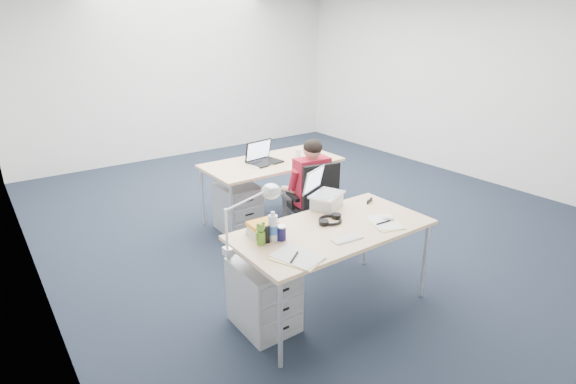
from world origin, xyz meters
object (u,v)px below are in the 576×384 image
(cordless_phone, at_px, (267,235))
(office_chair, at_px, (313,222))
(water_bottle, at_px, (273,226))
(wireless_keyboard, at_px, (347,239))
(bear_figurine, at_px, (261,233))
(dark_laptop, at_px, (265,152))
(drawer_pedestal_far, at_px, (238,208))
(desk_far, at_px, (272,165))
(silver_laptop, at_px, (327,190))
(seated_person, at_px, (305,190))
(sunglasses, at_px, (370,201))
(desk_lamp, at_px, (244,219))
(desk_near, at_px, (332,233))
(computer_mouse, at_px, (388,218))
(headphones, at_px, (330,219))
(book_stack, at_px, (263,228))
(drawer_pedestal_near, at_px, (264,295))
(far_cup, at_px, (298,153))
(can_koozie, at_px, (281,233))

(cordless_phone, bearing_deg, office_chair, 50.90)
(water_bottle, bearing_deg, wireless_keyboard, -33.94)
(bear_figurine, relative_size, dark_laptop, 0.47)
(drawer_pedestal_far, distance_m, water_bottle, 1.88)
(desk_far, height_order, wireless_keyboard, wireless_keyboard)
(office_chair, bearing_deg, water_bottle, -128.13)
(silver_laptop, bearing_deg, drawer_pedestal_far, 70.64)
(seated_person, bearing_deg, desk_far, 93.68)
(office_chair, height_order, sunglasses, office_chair)
(drawer_pedestal_far, distance_m, silver_laptop, 1.56)
(sunglasses, distance_m, desk_lamp, 1.40)
(silver_laptop, height_order, wireless_keyboard, silver_laptop)
(desk_near, xyz_separation_m, office_chair, (0.59, 0.97, -0.41))
(drawer_pedestal_far, bearing_deg, computer_mouse, -80.02)
(office_chair, xyz_separation_m, silver_laptop, (-0.36, -0.62, 0.63))
(desk_near, xyz_separation_m, desk_lamp, (-0.75, 0.08, 0.28))
(seated_person, xyz_separation_m, headphones, (-0.54, -1.03, 0.17))
(book_stack, distance_m, desk_lamp, 0.34)
(drawer_pedestal_far, xyz_separation_m, wireless_keyboard, (-0.17, -1.99, 0.46))
(silver_laptop, relative_size, computer_mouse, 3.15)
(silver_laptop, bearing_deg, dark_laptop, 54.65)
(bear_figurine, bearing_deg, dark_laptop, 35.58)
(book_stack, height_order, cordless_phone, cordless_phone)
(headphones, distance_m, desk_lamp, 0.84)
(wireless_keyboard, height_order, bear_figurine, bear_figurine)
(dark_laptop, bearing_deg, headphones, -113.89)
(desk_far, relative_size, sunglasses, 13.60)
(desk_far, bearing_deg, wireless_keyboard, -108.54)
(drawer_pedestal_near, distance_m, far_cup, 2.34)
(bear_figurine, bearing_deg, wireless_keyboard, -49.28)
(drawer_pedestal_far, distance_m, dark_laptop, 0.72)
(silver_laptop, height_order, far_cup, silver_laptop)
(drawer_pedestal_near, distance_m, wireless_keyboard, 0.78)
(sunglasses, bearing_deg, office_chair, 71.37)
(bear_figurine, distance_m, cordless_phone, 0.05)
(silver_laptop, relative_size, water_bottle, 1.45)
(desk_near, distance_m, office_chair, 1.21)
(book_stack, bearing_deg, bear_figurine, -128.14)
(drawer_pedestal_far, bearing_deg, drawer_pedestal_near, -113.32)
(computer_mouse, distance_m, desk_lamp, 1.26)
(can_koozie, xyz_separation_m, far_cup, (1.44, 1.70, -0.01))
(office_chair, distance_m, headphones, 1.12)
(desk_lamp, height_order, dark_laptop, desk_lamp)
(bear_figurine, xyz_separation_m, far_cup, (1.60, 1.67, -0.04))
(book_stack, relative_size, far_cup, 2.23)
(headphones, relative_size, sunglasses, 2.15)
(headphones, xyz_separation_m, book_stack, (-0.57, 0.12, 0.03))
(can_koozie, bearing_deg, dark_laptop, 60.36)
(seated_person, relative_size, drawer_pedestal_far, 2.10)
(seated_person, relative_size, can_koozie, 10.03)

